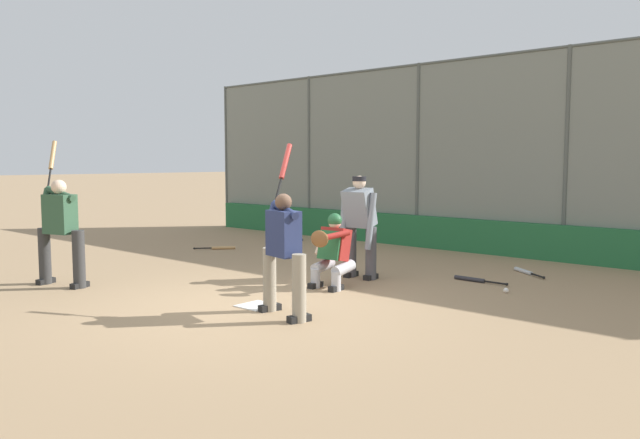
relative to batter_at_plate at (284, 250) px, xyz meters
name	(u,v)px	position (x,y,z in m)	size (l,w,h in m)	color
ground_plane	(257,306)	(0.62, -0.14, -0.80)	(160.00, 160.00, 0.00)	#9E7F5B
home_plate_marker	(257,306)	(0.62, -0.14, -0.79)	(0.43, 0.43, 0.01)	white
backstop_fence	(486,151)	(0.62, -6.34, 1.25)	(15.94, 0.08, 3.92)	#515651
padding_wall	(481,237)	(0.62, -6.24, -0.46)	(15.54, 0.18, 0.67)	#236638
batter_at_plate	(284,250)	(0.00, 0.00, 0.00)	(0.86, 0.80, 2.06)	gray
catcher_behind_plate	(332,250)	(0.65, -1.64, -0.23)	(0.58, 0.69, 1.09)	#B7B7BC
umpire_home	(360,224)	(0.79, -2.48, 0.07)	(0.66, 0.42, 1.62)	#4C4C51
batter_on_deck	(60,228)	(3.75, 0.88, 0.06)	(1.11, 0.56, 2.16)	#333333
spare_bat_near_backstop	(220,248)	(4.98, -3.13, -0.76)	(0.59, 0.70, 0.07)	black
spare_bat_by_padding	(474,280)	(-0.69, -3.43, -0.76)	(0.89, 0.08, 0.07)	black
spare_bat_third_base_side	(296,238)	(4.90, -5.36, -0.76)	(0.81, 0.38, 0.07)	black
spare_bat_first_base_side	(526,272)	(-1.00, -4.62, -0.76)	(0.72, 0.55, 0.07)	black
baseball_loose	(506,290)	(-1.42, -2.98, -0.76)	(0.07, 0.07, 0.07)	white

